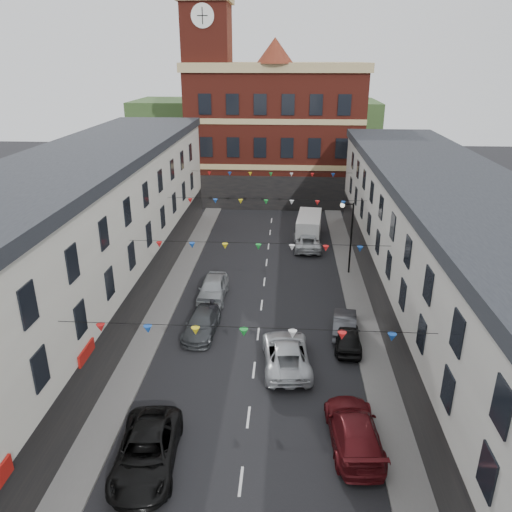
% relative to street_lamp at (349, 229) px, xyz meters
% --- Properties ---
extents(ground, '(160.00, 160.00, 0.00)m').
position_rel_street_lamp_xyz_m(ground, '(-6.55, -14.00, -3.90)').
color(ground, black).
rests_on(ground, ground).
extents(pavement_left, '(1.80, 64.00, 0.15)m').
position_rel_street_lamp_xyz_m(pavement_left, '(-13.45, -12.00, -3.83)').
color(pavement_left, '#605E5B').
rests_on(pavement_left, ground).
extents(pavement_right, '(1.80, 64.00, 0.15)m').
position_rel_street_lamp_xyz_m(pavement_right, '(0.35, -12.00, -3.83)').
color(pavement_right, '#605E5B').
rests_on(pavement_right, ground).
extents(terrace_left, '(8.40, 56.00, 10.70)m').
position_rel_street_lamp_xyz_m(terrace_left, '(-18.33, -13.00, 1.44)').
color(terrace_left, beige).
rests_on(terrace_left, ground).
extents(terrace_right, '(8.40, 56.00, 9.70)m').
position_rel_street_lamp_xyz_m(terrace_right, '(5.23, -13.00, 0.95)').
color(terrace_right, beige).
rests_on(terrace_right, ground).
extents(civic_building, '(20.60, 13.30, 18.50)m').
position_rel_street_lamp_xyz_m(civic_building, '(-6.55, 23.95, 4.23)').
color(civic_building, maroon).
rests_on(civic_building, ground).
extents(clock_tower, '(5.60, 5.60, 30.00)m').
position_rel_street_lamp_xyz_m(clock_tower, '(-14.05, 21.00, 11.03)').
color(clock_tower, maroon).
rests_on(clock_tower, ground).
extents(distant_hill, '(40.00, 14.00, 10.00)m').
position_rel_street_lamp_xyz_m(distant_hill, '(-10.55, 48.00, 1.10)').
color(distant_hill, '#324E24').
rests_on(distant_hill, ground).
extents(street_lamp, '(1.10, 0.36, 6.00)m').
position_rel_street_lamp_xyz_m(street_lamp, '(0.00, 0.00, 0.00)').
color(street_lamp, black).
rests_on(street_lamp, ground).
extents(car_left_c, '(2.97, 5.70, 1.53)m').
position_rel_street_lamp_xyz_m(car_left_c, '(-10.65, -21.40, -3.14)').
color(car_left_c, black).
rests_on(car_left_c, ground).
extents(car_left_d, '(2.17, 4.76, 1.35)m').
position_rel_street_lamp_xyz_m(car_left_d, '(-10.15, -10.13, -3.23)').
color(car_left_d, '#3D4044').
rests_on(car_left_d, ground).
extents(car_left_e, '(2.00, 4.84, 1.64)m').
position_rel_street_lamp_xyz_m(car_left_e, '(-10.15, -5.17, -3.08)').
color(car_left_e, '#9FA4A8').
rests_on(car_left_e, ground).
extents(car_right_c, '(2.54, 5.53, 1.57)m').
position_rel_street_lamp_xyz_m(car_right_c, '(-1.63, -19.50, -3.12)').
color(car_right_c, maroon).
rests_on(car_right_c, ground).
extents(car_right_d, '(1.74, 4.04, 1.36)m').
position_rel_street_lamp_xyz_m(car_right_d, '(-1.05, -11.19, -3.23)').
color(car_right_d, black).
rests_on(car_right_d, ground).
extents(car_right_e, '(1.89, 4.21, 1.34)m').
position_rel_street_lamp_xyz_m(car_right_e, '(-1.05, -9.49, -3.23)').
color(car_right_e, '#47494E').
rests_on(car_right_e, ground).
extents(car_right_f, '(2.47, 5.29, 1.46)m').
position_rel_street_lamp_xyz_m(car_right_f, '(-2.95, 5.79, -3.17)').
color(car_right_f, silver).
rests_on(car_right_f, ground).
extents(moving_car, '(3.04, 5.78, 1.55)m').
position_rel_street_lamp_xyz_m(moving_car, '(-4.75, -13.39, -3.13)').
color(moving_car, silver).
rests_on(moving_car, ground).
extents(white_van, '(2.65, 5.74, 2.46)m').
position_rel_street_lamp_xyz_m(white_van, '(-2.75, 8.17, -2.67)').
color(white_van, white).
rests_on(white_van, ground).
extents(pedestrian, '(0.83, 0.70, 1.93)m').
position_rel_street_lamp_xyz_m(pedestrian, '(-9.55, -9.16, -2.94)').
color(pedestrian, black).
rests_on(pedestrian, ground).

